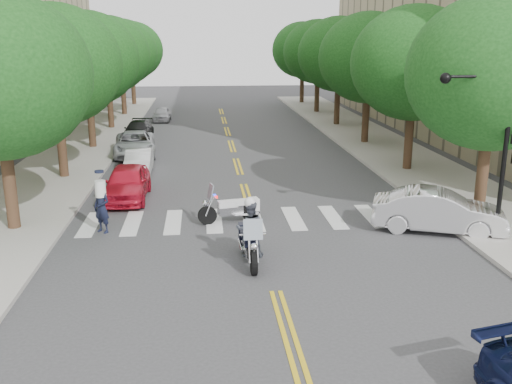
{
  "coord_description": "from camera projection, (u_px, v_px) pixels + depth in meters",
  "views": [
    {
      "loc": [
        -1.95,
        -14.41,
        6.81
      ],
      "look_at": [
        0.01,
        5.79,
        1.3
      ],
      "focal_mm": 40.0,
      "sensor_mm": 36.0,
      "label": 1
    }
  ],
  "objects": [
    {
      "name": "tree_r_0",
      "position": [
        493.0,
        73.0,
        20.94
      ],
      "size": [
        6.4,
        6.4,
        8.45
      ],
      "color": "#382316",
      "rests_on": "ground"
    },
    {
      "name": "parked_car_a",
      "position": [
        127.0,
        183.0,
        24.64
      ],
      "size": [
        1.83,
        4.41,
        1.5
      ],
      "primitive_type": "imported",
      "rotation": [
        0.0,
        0.0,
        -0.01
      ],
      "color": "red",
      "rests_on": "ground"
    },
    {
      "name": "motorcycle_parked",
      "position": [
        234.0,
        208.0,
        21.66
      ],
      "size": [
        2.38,
        0.91,
        1.55
      ],
      "rotation": [
        0.0,
        0.0,
        1.79
      ],
      "color": "black",
      "rests_on": "ground"
    },
    {
      "name": "ground",
      "position": [
        276.0,
        291.0,
        15.81
      ],
      "size": [
        140.0,
        140.0,
        0.0
      ],
      "primitive_type": "plane",
      "color": "#38383A",
      "rests_on": "ground"
    },
    {
      "name": "motorcycle_police",
      "position": [
        250.0,
        233.0,
        17.67
      ],
      "size": [
        0.89,
        2.6,
        2.12
      ],
      "rotation": [
        0.0,
        0.0,
        3.17
      ],
      "color": "black",
      "rests_on": "ground"
    },
    {
      "name": "tree_r_3",
      "position": [
        339.0,
        54.0,
        43.99
      ],
      "size": [
        6.4,
        6.4,
        8.45
      ],
      "color": "#382316",
      "rests_on": "ground"
    },
    {
      "name": "tree_r_2",
      "position": [
        369.0,
        58.0,
        36.31
      ],
      "size": [
        6.4,
        6.4,
        8.45
      ],
      "color": "#382316",
      "rests_on": "ground"
    },
    {
      "name": "parked_car_d",
      "position": [
        138.0,
        130.0,
        39.37
      ],
      "size": [
        2.03,
        4.38,
        1.24
      ],
      "primitive_type": "imported",
      "rotation": [
        0.0,
        0.0,
        -0.07
      ],
      "color": "black",
      "rests_on": "ground"
    },
    {
      "name": "convertible",
      "position": [
        438.0,
        211.0,
        20.54
      ],
      "size": [
        4.93,
        3.14,
        1.54
      ],
      "primitive_type": "imported",
      "rotation": [
        0.0,
        0.0,
        1.22
      ],
      "color": "silver",
      "rests_on": "ground"
    },
    {
      "name": "sidewalk_left",
      "position": [
        82.0,
        148.0,
        36.04
      ],
      "size": [
        5.0,
        60.0,
        0.15
      ],
      "primitive_type": "cube",
      "color": "#9E9991",
      "rests_on": "ground"
    },
    {
      "name": "parked_car_c",
      "position": [
        135.0,
        144.0,
        33.81
      ],
      "size": [
        2.77,
        5.27,
        1.41
      ],
      "primitive_type": "imported",
      "rotation": [
        0.0,
        0.0,
        0.09
      ],
      "color": "#A9ABB1",
      "rests_on": "ground"
    },
    {
      "name": "tree_l_1",
      "position": [
        54.0,
        65.0,
        26.98
      ],
      "size": [
        6.4,
        6.4,
        8.45
      ],
      "color": "#382316",
      "rests_on": "ground"
    },
    {
      "name": "tree_l_3",
      "position": [
        107.0,
        55.0,
        42.35
      ],
      "size": [
        6.4,
        6.4,
        8.45
      ],
      "color": "#382316",
      "rests_on": "ground"
    },
    {
      "name": "tree_l_5",
      "position": [
        131.0,
        50.0,
        57.72
      ],
      "size": [
        6.4,
        6.4,
        8.45
      ],
      "color": "#382316",
      "rests_on": "ground"
    },
    {
      "name": "tree_r_5",
      "position": [
        303.0,
        50.0,
        59.36
      ],
      "size": [
        6.4,
        6.4,
        8.45
      ],
      "color": "#382316",
      "rests_on": "ground"
    },
    {
      "name": "tree_l_2",
      "position": [
        86.0,
        59.0,
        34.67
      ],
      "size": [
        6.4,
        6.4,
        8.45
      ],
      "color": "#382316",
      "rests_on": "ground"
    },
    {
      "name": "tree_r_4",
      "position": [
        318.0,
        52.0,
        51.67
      ],
      "size": [
        6.4,
        6.4,
        8.45
      ],
      "color": "#382316",
      "rests_on": "ground"
    },
    {
      "name": "parked_car_b",
      "position": [
        139.0,
        162.0,
        29.4
      ],
      "size": [
        1.38,
        3.76,
        1.23
      ],
      "primitive_type": "imported",
      "rotation": [
        0.0,
        0.0,
        0.02
      ],
      "color": "silver",
      "rests_on": "ground"
    },
    {
      "name": "traffic_signal_pole",
      "position": [
        494.0,
        134.0,
        18.91
      ],
      "size": [
        2.82,
        0.42,
        6.0
      ],
      "color": "black",
      "rests_on": "ground"
    },
    {
      "name": "tree_l_4",
      "position": [
        121.0,
        52.0,
        50.03
      ],
      "size": [
        6.4,
        6.4,
        8.45
      ],
      "color": "#382316",
      "rests_on": "ground"
    },
    {
      "name": "tree_r_1",
      "position": [
        414.0,
        63.0,
        28.62
      ],
      "size": [
        6.4,
        6.4,
        8.45
      ],
      "color": "#382316",
      "rests_on": "ground"
    },
    {
      "name": "parked_car_e",
      "position": [
        162.0,
        114.0,
        47.83
      ],
      "size": [
        1.51,
        3.49,
        1.17
      ],
      "primitive_type": "imported",
      "rotation": [
        0.0,
        0.0,
        -0.04
      ],
      "color": "#99989D",
      "rests_on": "ground"
    },
    {
      "name": "sidewalk_right",
      "position": [
        375.0,
        142.0,
        37.81
      ],
      "size": [
        5.0,
        60.0,
        0.15
      ],
      "primitive_type": "cube",
      "color": "#9E9991",
      "rests_on": "ground"
    },
    {
      "name": "officer_standing",
      "position": [
        102.0,
        208.0,
        20.4
      ],
      "size": [
        0.8,
        0.76,
        1.85
      ],
      "primitive_type": "imported",
      "rotation": [
        0.0,
        0.0,
        -0.64
      ],
      "color": "black",
      "rests_on": "ground"
    }
  ]
}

